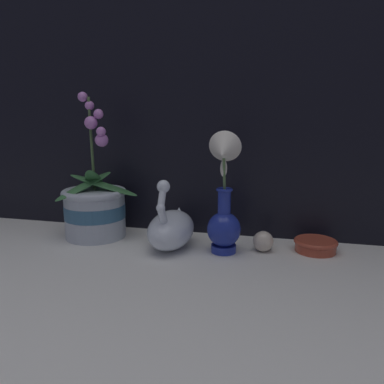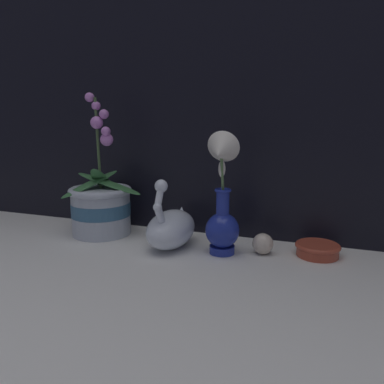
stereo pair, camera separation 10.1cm
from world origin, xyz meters
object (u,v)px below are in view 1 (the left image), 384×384
swan_figurine (171,228)px  blue_vase (224,206)px  amber_dish (316,244)px  glass_sphere (263,241)px  orchid_potted_plant (95,207)px

swan_figurine → blue_vase: blue_vase is taller
swan_figurine → amber_dish: (0.38, 0.06, -0.04)m
swan_figurine → amber_dish: 0.39m
swan_figurine → blue_vase: 0.16m
blue_vase → amber_dish: (0.24, 0.07, -0.11)m
glass_sphere → amber_dish: bearing=13.3°
swan_figurine → glass_sphere: 0.25m
orchid_potted_plant → blue_vase: size_ratio=1.32×
blue_vase → orchid_potted_plant: bearing=172.9°
swan_figurine → blue_vase: bearing=-4.6°
orchid_potted_plant → swan_figurine: (0.25, -0.04, -0.04)m
orchid_potted_plant → swan_figurine: 0.25m
orchid_potted_plant → amber_dish: size_ratio=3.71×
swan_figurine → blue_vase: size_ratio=0.66×
orchid_potted_plant → amber_dish: (0.63, 0.02, -0.07)m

